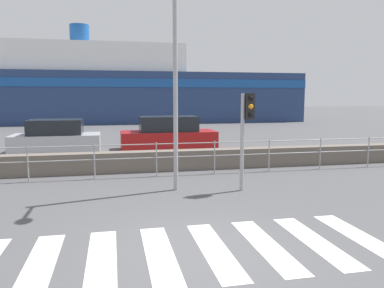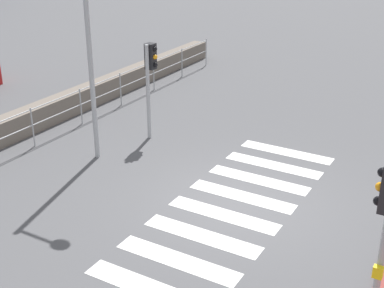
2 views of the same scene
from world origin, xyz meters
name	(u,v)px [view 1 (image 1 of 2)]	position (x,y,z in m)	size (l,w,h in m)	color
ground_plane	(199,251)	(0.00, 0.00, 0.00)	(160.00, 160.00, 0.00)	#4C4C4F
crosswalk	(188,252)	(-0.19, 0.00, 0.00)	(6.75, 2.40, 0.01)	silver
seawall	(154,161)	(0.00, 6.81, 0.34)	(21.07, 0.55, 0.67)	#6B6056
harbor_fence	(156,154)	(0.00, 5.93, 0.71)	(19.01, 0.04, 1.07)	#9EA0A3
traffic_light_far	(247,120)	(2.11, 3.61, 1.90)	(0.34, 0.32, 2.58)	#9EA0A3
streetlamp	(177,54)	(0.30, 3.79, 3.55)	(0.32, 1.31, 5.65)	#9EA0A3
ferry_boat	(117,90)	(-0.83, 31.96, 3.14)	(34.61, 7.21, 9.19)	navy
parked_car_silver	(56,138)	(-3.82, 11.94, 0.63)	(3.82, 1.82, 1.48)	#BCBCC1
parked_car_red	(168,135)	(1.27, 11.94, 0.67)	(4.48, 1.81, 1.57)	#B21919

